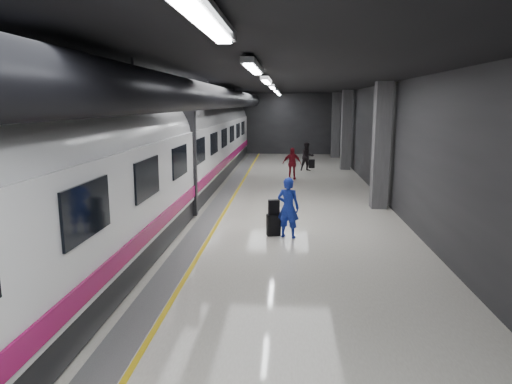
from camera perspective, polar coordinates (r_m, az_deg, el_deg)
name	(u,v)px	position (r m, az deg, el deg)	size (l,w,h in m)	color
ground	(249,219)	(15.05, -0.85, -3.39)	(40.00, 40.00, 0.00)	silver
platform_hall	(243,110)	(15.56, -1.65, 10.25)	(10.02, 40.02, 4.51)	black
train	(150,156)	(15.29, -13.12, 4.44)	(3.05, 38.00, 4.05)	black
traveler_main	(288,208)	(12.85, 4.04, -1.96)	(0.63, 0.41, 1.73)	#1A37C5
suitcase_main	(274,225)	(13.15, 2.20, -4.13)	(0.38, 0.24, 0.62)	black
shoulder_bag	(274,207)	(13.04, 2.25, -1.90)	(0.32, 0.17, 0.42)	black
traveler_far_a	(307,157)	(25.89, 6.41, 4.42)	(0.79, 0.61, 1.62)	black
traveler_far_b	(292,163)	(22.98, 4.51, 3.59)	(0.93, 0.39, 1.58)	maroon
suitcase_far	(312,164)	(27.14, 6.97, 3.52)	(0.34, 0.22, 0.50)	black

